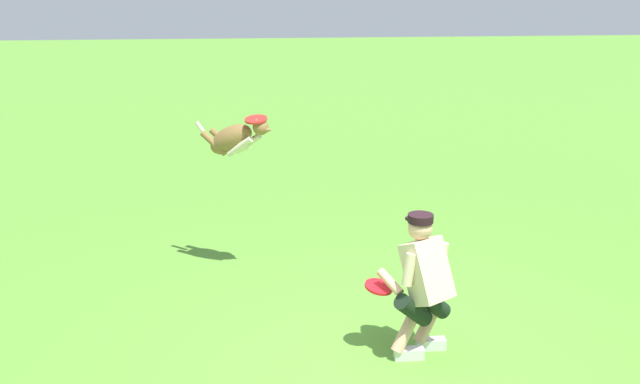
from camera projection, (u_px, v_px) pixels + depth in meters
ground_plane at (369, 376)px, 6.32m from camera, size 60.00×60.00×0.00m
person at (423, 282)px, 6.48m from camera, size 0.71×0.55×1.29m
dog at (235, 139)px, 8.10m from camera, size 0.86×0.60×0.54m
frisbee_flying at (256, 119)px, 7.90m from camera, size 0.29×0.29×0.08m
frisbee_held at (379, 287)px, 6.58m from camera, size 0.33×0.33×0.10m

